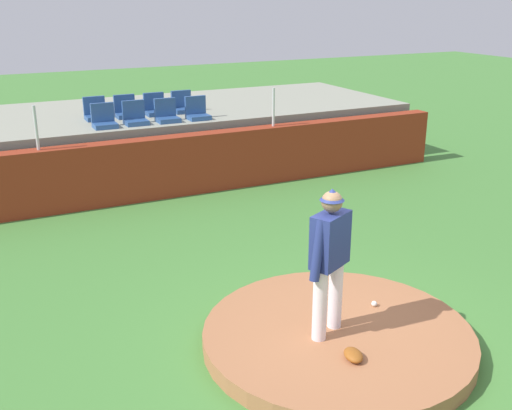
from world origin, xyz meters
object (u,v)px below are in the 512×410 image
at_px(pitcher, 330,252).
at_px(stadium_chair_3, 197,112).
at_px(stadium_chair_6, 155,108).
at_px(stadium_chair_2, 167,114).
at_px(stadium_chair_4, 96,112).
at_px(fielding_glove, 353,355).
at_px(stadium_chair_5, 126,110).
at_px(stadium_chair_0, 104,120).
at_px(stadium_chair_1, 135,117).
at_px(stadium_chair_7, 183,106).
at_px(baseball, 374,304).

height_order(pitcher, stadium_chair_3, pitcher).
xyz_separation_m(pitcher, stadium_chair_6, (0.50, 8.33, 0.30)).
relative_size(stadium_chair_2, stadium_chair_4, 1.00).
bearing_deg(stadium_chair_4, fielding_glove, 95.27).
bearing_deg(stadium_chair_5, stadium_chair_0, 52.03).
distance_m(pitcher, fielding_glove, 1.18).
xyz_separation_m(stadium_chair_1, stadium_chair_4, (-0.65, 0.90, 0.00)).
xyz_separation_m(stadium_chair_6, stadium_chair_7, (0.69, 0.04, 0.00)).
bearing_deg(stadium_chair_5, stadium_chair_6, 179.23).
height_order(pitcher, stadium_chair_5, pitcher).
height_order(pitcher, baseball, pitcher).
height_order(fielding_glove, stadium_chair_2, stadium_chair_2).
relative_size(stadium_chair_5, stadium_chair_7, 1.00).
relative_size(pitcher, stadium_chair_7, 3.65).
bearing_deg(stadium_chair_0, stadium_chair_5, -127.97).
height_order(pitcher, stadium_chair_2, pitcher).
bearing_deg(baseball, stadium_chair_0, 104.18).
xyz_separation_m(stadium_chair_1, stadium_chair_6, (0.72, 0.86, 0.00)).
bearing_deg(stadium_chair_2, stadium_chair_4, -34.19).
relative_size(stadium_chair_2, stadium_chair_5, 1.00).
height_order(stadium_chair_5, stadium_chair_6, same).
bearing_deg(fielding_glove, stadium_chair_6, 10.20).
xyz_separation_m(stadium_chair_1, stadium_chair_5, (0.02, 0.87, 0.00)).
relative_size(pitcher, stadium_chair_3, 3.65).
height_order(stadium_chair_1, stadium_chair_2, same).
distance_m(stadium_chair_4, stadium_chair_5, 0.68).
xyz_separation_m(pitcher, stadium_chair_0, (-0.90, 7.44, 0.30)).
bearing_deg(stadium_chair_0, stadium_chair_3, 179.82).
bearing_deg(pitcher, stadium_chair_5, 64.66).
bearing_deg(stadium_chair_3, stadium_chair_0, -0.18).
bearing_deg(stadium_chair_0, fielding_glove, 96.06).
distance_m(stadium_chair_2, stadium_chair_7, 1.15).
distance_m(fielding_glove, stadium_chair_7, 9.17).
distance_m(stadium_chair_5, stadium_chair_7, 1.38).
relative_size(stadium_chair_1, stadium_chair_5, 1.00).
bearing_deg(stadium_chair_1, fielding_glove, 91.24).
relative_size(stadium_chair_0, stadium_chair_6, 1.00).
height_order(stadium_chair_0, stadium_chair_1, same).
xyz_separation_m(fielding_glove, stadium_chair_5, (-0.15, 8.97, 1.30)).
height_order(stadium_chair_4, stadium_chair_7, same).
height_order(baseball, stadium_chair_0, stadium_chair_0).
height_order(stadium_chair_2, stadium_chair_3, same).
distance_m(baseball, stadium_chair_2, 7.30).
xyz_separation_m(stadium_chair_0, stadium_chair_5, (0.70, 0.90, 0.00)).
xyz_separation_m(baseball, stadium_chair_4, (-1.78, 8.10, 1.32)).
bearing_deg(stadium_chair_1, stadium_chair_6, -129.96).
xyz_separation_m(stadium_chair_0, stadium_chair_4, (0.03, 0.94, 0.00)).
xyz_separation_m(stadium_chair_4, stadium_chair_6, (1.37, -0.04, 0.00)).
bearing_deg(baseball, stadium_chair_1, 98.91).
height_order(stadium_chair_0, stadium_chair_2, same).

